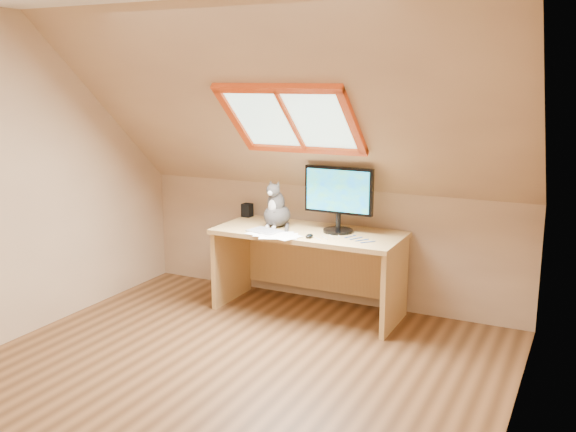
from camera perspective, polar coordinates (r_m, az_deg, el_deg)
The scene contains 10 objects.
ground at distance 4.32m, azimuth -5.96°, elevation -14.31°, with size 3.50×3.50×0.00m, color brown.
room_shell at distance 3.82m, azimuth -7.17°, elevation 4.71°, with size 3.52×3.52×2.41m.
desk at distance 5.34m, azimuth 2.13°, elevation -3.44°, with size 1.54×0.67×0.70m.
monitor at distance 5.13m, azimuth 4.51°, elevation 1.87°, with size 0.58×0.24×0.53m.
cat at distance 5.35m, azimuth -1.04°, elevation 0.56°, with size 0.24×0.28×0.40m.
desk_speaker at distance 5.75m, azimuth -3.65°, elevation 0.52°, with size 0.08×0.08×0.12m, color black.
graphics_tablet at distance 5.20m, azimuth -2.07°, elevation -1.34°, with size 0.26×0.19×0.01m, color #B2B2B7.
mouse at distance 5.00m, azimuth 1.91°, elevation -1.78°, with size 0.05×0.09×0.03m, color black.
papers at distance 5.08m, azimuth -1.30°, elevation -1.67°, with size 0.35×0.30×0.01m.
cables at distance 4.98m, azimuth 5.23°, elevation -1.99°, with size 0.51×0.26×0.01m.
Camera 1 is at (2.08, -3.26, 1.92)m, focal length 40.00 mm.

